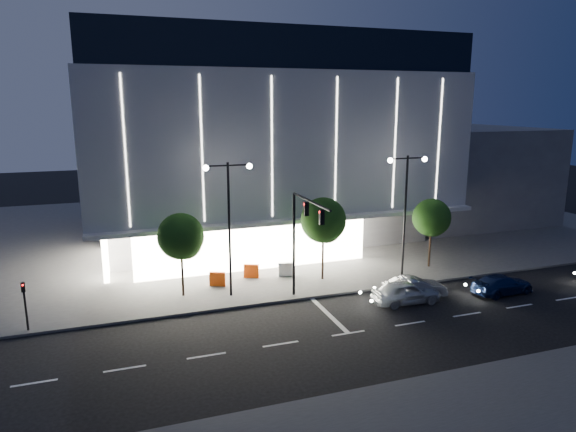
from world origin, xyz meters
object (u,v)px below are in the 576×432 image
(ped_signal_far, at_px, (25,301))
(tree_mid, at_px, (324,223))
(tree_right, at_px, (432,220))
(car_third, at_px, (502,284))
(barrier_c, at_px, (251,271))
(street_lamp_west, at_px, (229,210))
(barrier_a, at_px, (217,279))
(street_lamp_east, at_px, (406,198))
(traffic_mast, at_px, (302,228))
(car_lead, at_px, (406,292))
(barrier_d, at_px, (286,269))
(car_second, at_px, (415,288))
(tree_left, at_px, (181,239))

(ped_signal_far, bearing_deg, tree_mid, 7.55)
(tree_right, height_order, car_third, tree_right)
(barrier_c, bearing_deg, street_lamp_west, -102.85)
(barrier_a, bearing_deg, barrier_c, 42.05)
(car_third, distance_m, barrier_c, 17.41)
(street_lamp_east, relative_size, ped_signal_far, 3.00)
(traffic_mast, bearing_deg, tree_right, 17.02)
(car_lead, relative_size, barrier_a, 4.01)
(ped_signal_far, xyz_separation_m, tree_mid, (19.03, 2.52, 2.45))
(barrier_c, relative_size, barrier_d, 1.00)
(car_lead, height_order, barrier_c, car_lead)
(ped_signal_far, height_order, car_second, ped_signal_far)
(street_lamp_east, bearing_deg, traffic_mast, -163.52)
(traffic_mast, height_order, tree_left, traffic_mast)
(barrier_a, relative_size, barrier_d, 1.00)
(tree_left, distance_m, car_second, 15.68)
(traffic_mast, distance_m, car_lead, 7.97)
(tree_right, relative_size, barrier_c, 5.01)
(barrier_a, height_order, barrier_c, same)
(traffic_mast, xyz_separation_m, barrier_a, (-4.49, 4.71, -4.38))
(tree_right, bearing_deg, barrier_d, 172.65)
(tree_left, distance_m, barrier_a, 4.32)
(tree_mid, relative_size, barrier_d, 5.59)
(car_third, xyz_separation_m, barrier_d, (-12.83, 7.78, 0.00))
(street_lamp_east, relative_size, barrier_d, 8.18)
(tree_left, relative_size, tree_right, 1.04)
(tree_left, xyz_separation_m, tree_right, (19.00, -0.00, -0.15))
(car_second, xyz_separation_m, car_third, (6.02, -1.29, -0.04))
(street_lamp_east, distance_m, barrier_d, 10.17)
(traffic_mast, height_order, barrier_c, traffic_mast)
(street_lamp_west, xyz_separation_m, car_second, (11.50, -4.01, -5.27))
(car_lead, bearing_deg, ped_signal_far, 84.59)
(tree_mid, distance_m, barrier_c, 6.38)
(street_lamp_west, xyz_separation_m, street_lamp_east, (13.00, 0.00, 0.00))
(street_lamp_west, bearing_deg, tree_left, 161.06)
(tree_mid, xyz_separation_m, car_lead, (3.40, -5.68, -3.58))
(street_lamp_east, distance_m, car_lead, 7.45)
(tree_left, xyz_separation_m, tree_mid, (10.00, 0.00, 0.30))
(ped_signal_far, xyz_separation_m, tree_left, (9.03, 2.52, 2.15))
(tree_right, bearing_deg, ped_signal_far, -174.86)
(traffic_mast, bearing_deg, barrier_a, 133.63)
(car_third, bearing_deg, barrier_d, 55.36)
(car_third, height_order, barrier_d, car_third)
(tree_mid, height_order, barrier_d, tree_mid)
(car_second, relative_size, barrier_d, 3.78)
(tree_right, height_order, barrier_c, tree_right)
(car_second, bearing_deg, car_lead, 127.42)
(tree_mid, relative_size, barrier_c, 5.59)
(ped_signal_far, distance_m, car_third, 29.78)
(traffic_mast, relative_size, barrier_a, 6.43)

